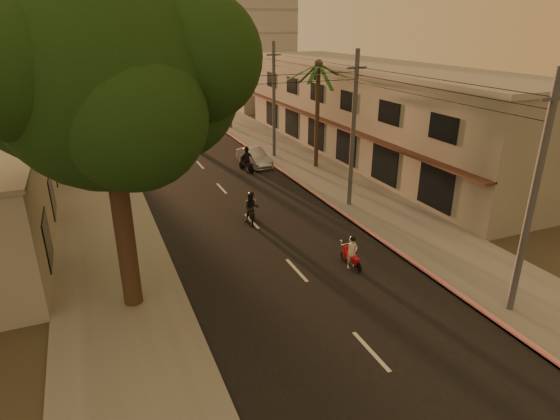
# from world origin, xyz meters

# --- Properties ---
(ground) EXTENTS (160.00, 160.00, 0.00)m
(ground) POSITION_xyz_m (0.00, 0.00, 0.00)
(ground) COLOR #383023
(ground) RESTS_ON ground
(road) EXTENTS (10.00, 140.00, 0.02)m
(road) POSITION_xyz_m (0.00, 20.00, 0.01)
(road) COLOR black
(road) RESTS_ON ground
(sidewalk_right) EXTENTS (5.00, 140.00, 0.12)m
(sidewalk_right) POSITION_xyz_m (7.50, 20.00, 0.06)
(sidewalk_right) COLOR slate
(sidewalk_right) RESTS_ON ground
(sidewalk_left) EXTENTS (5.00, 140.00, 0.12)m
(sidewalk_left) POSITION_xyz_m (-7.50, 20.00, 0.06)
(sidewalk_left) COLOR slate
(sidewalk_left) RESTS_ON ground
(curb_stripe) EXTENTS (0.20, 60.00, 0.20)m
(curb_stripe) POSITION_xyz_m (5.10, 15.00, 0.10)
(curb_stripe) COLOR red
(curb_stripe) RESTS_ON ground
(shophouse_row) EXTENTS (8.80, 34.20, 7.30)m
(shophouse_row) POSITION_xyz_m (13.95, 18.00, 3.65)
(shophouse_row) COLOR gray
(shophouse_row) RESTS_ON ground
(broadleaf_tree) EXTENTS (9.60, 8.70, 12.10)m
(broadleaf_tree) POSITION_xyz_m (-6.61, 2.14, 8.48)
(broadleaf_tree) COLOR black
(broadleaf_tree) RESTS_ON ground
(palm_tree) EXTENTS (5.00, 5.00, 8.20)m
(palm_tree) POSITION_xyz_m (8.00, 16.00, 7.15)
(palm_tree) COLOR black
(palm_tree) RESTS_ON ground
(utility_poles) EXTENTS (1.20, 48.26, 9.00)m
(utility_poles) POSITION_xyz_m (6.20, 20.00, 6.54)
(utility_poles) COLOR #38383A
(utility_poles) RESTS_ON ground
(filler_right) EXTENTS (8.00, 14.00, 6.00)m
(filler_right) POSITION_xyz_m (14.00, 45.00, 3.00)
(filler_right) COLOR gray
(filler_right) RESTS_ON ground
(filler_left_near) EXTENTS (8.00, 14.00, 4.40)m
(filler_left_near) POSITION_xyz_m (-14.00, 34.00, 2.20)
(filler_left_near) COLOR gray
(filler_left_near) RESTS_ON ground
(filler_left_far) EXTENTS (8.00, 14.00, 7.00)m
(filler_left_far) POSITION_xyz_m (-14.00, 52.00, 3.50)
(filler_left_far) COLOR gray
(filler_left_far) RESTS_ON ground
(scooter_red) EXTENTS (0.62, 1.61, 1.58)m
(scooter_red) POSITION_xyz_m (2.38, 1.32, 0.69)
(scooter_red) COLOR black
(scooter_red) RESTS_ON ground
(scooter_mid_a) EXTENTS (1.17, 1.77, 1.79)m
(scooter_mid_a) POSITION_xyz_m (-0.02, 7.92, 0.82)
(scooter_mid_a) COLOR black
(scooter_mid_a) RESTS_ON ground
(scooter_mid_b) EXTENTS (1.25, 1.95, 1.94)m
(scooter_mid_b) POSITION_xyz_m (2.79, 16.95, 0.88)
(scooter_mid_b) COLOR black
(scooter_mid_b) RESTS_ON ground
(scooter_far_a) EXTENTS (1.22, 1.73, 1.81)m
(scooter_far_a) POSITION_xyz_m (0.59, 26.05, 0.83)
(scooter_far_a) COLOR black
(scooter_far_a) RESTS_ON ground
(parked_car) EXTENTS (2.02, 4.24, 1.33)m
(parked_car) POSITION_xyz_m (3.85, 18.26, 0.66)
(parked_car) COLOR #9A9CA2
(parked_car) RESTS_ON ground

